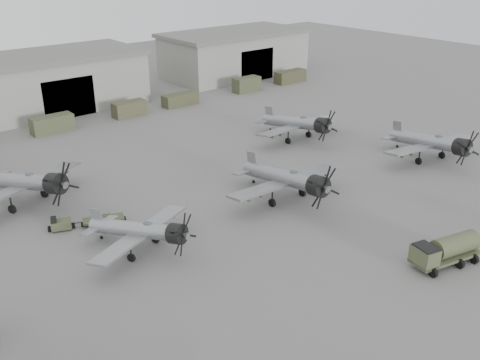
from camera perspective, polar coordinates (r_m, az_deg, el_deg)
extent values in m
plane|color=#61615E|center=(44.97, 12.23, -9.49)|extent=(220.00, 220.00, 0.00)
cube|color=gray|center=(91.85, -19.55, 9.67)|extent=(28.00, 14.00, 8.00)
cube|color=#63635E|center=(90.99, -19.93, 12.32)|extent=(29.00, 14.80, 0.70)
cube|color=black|center=(85.91, -17.77, 8.31)|extent=(8.12, 0.40, 6.00)
cube|color=gray|center=(110.52, -0.59, 13.20)|extent=(28.00, 14.00, 8.00)
cube|color=#63635E|center=(109.80, -0.60, 15.43)|extent=(29.00, 14.80, 0.70)
cube|color=black|center=(105.63, 1.80, 12.14)|extent=(8.12, 0.40, 6.00)
cube|color=#41472E|center=(80.01, -19.40, 5.64)|extent=(5.83, 2.20, 2.38)
cube|color=#44432D|center=(84.73, -11.73, 7.44)|extent=(5.12, 2.20, 2.31)
cube|color=#40412A|center=(89.39, -6.39, 8.53)|extent=(6.10, 2.20, 1.99)
cube|color=#40452D|center=(97.69, 0.71, 10.16)|extent=(5.14, 2.20, 2.56)
cube|color=#3C3D27|center=(105.04, 5.38, 10.94)|extent=(6.65, 2.20, 2.27)
cylinder|color=gray|center=(46.70, -11.08, -5.18)|extent=(4.96, 9.39, 2.83)
cylinder|color=black|center=(44.10, -6.76, -5.72)|extent=(2.14, 1.99, 1.88)
cube|color=gray|center=(46.51, -10.53, -5.59)|extent=(11.22, 6.22, 0.51)
cube|color=gray|center=(49.17, -15.02, -3.85)|extent=(0.68, 1.43, 1.81)
ellipsoid|color=#3F4C54|center=(45.50, -9.72, -4.71)|extent=(0.92, 1.21, 0.51)
cylinder|color=black|center=(45.99, -11.52, -8.13)|extent=(0.51, 0.77, 0.72)
cylinder|color=black|center=(48.29, -8.99, -6.27)|extent=(0.51, 0.77, 0.72)
cylinder|color=black|center=(49.94, -14.55, -5.96)|extent=(0.21, 0.31, 0.29)
cylinder|color=gray|center=(55.13, 4.57, 0.34)|extent=(2.24, 11.65, 3.41)
cylinder|color=black|center=(51.41, 8.35, -0.65)|extent=(2.16, 1.83, 2.27)
cube|color=gray|center=(54.79, 5.01, -0.15)|extent=(13.76, 3.12, 0.61)
cube|color=gray|center=(58.70, 1.29, 2.09)|extent=(0.23, 1.82, 2.18)
ellipsoid|color=#3F4C54|center=(53.56, 5.83, 0.71)|extent=(0.72, 1.34, 0.61)
cylinder|color=black|center=(54.14, 3.45, -2.45)|extent=(0.35, 0.89, 0.87)
cylinder|color=black|center=(56.66, 6.67, -1.32)|extent=(0.35, 0.89, 0.87)
cylinder|color=black|center=(59.40, 1.46, -0.17)|extent=(0.15, 0.36, 0.35)
cylinder|color=gray|center=(69.27, 19.35, 3.95)|extent=(3.56, 11.38, 3.32)
cylinder|color=black|center=(66.08, 22.61, 3.25)|extent=(2.29, 2.01, 2.21)
cube|color=gray|center=(68.97, 19.70, 3.57)|extent=(13.50, 4.66, 0.60)
cube|color=gray|center=(72.37, 16.46, 5.29)|extent=(0.44, 1.76, 2.12)
ellipsoid|color=#3F4C54|center=(67.94, 20.51, 4.27)|extent=(0.85, 1.37, 0.60)
cylinder|color=black|center=(67.95, 18.51, 1.91)|extent=(0.44, 0.89, 0.85)
cylinder|color=black|center=(70.88, 20.73, 2.48)|extent=(0.44, 0.89, 0.85)
cylinder|color=black|center=(72.91, 16.43, 3.47)|extent=(0.19, 0.36, 0.34)
cylinder|color=gray|center=(58.33, -22.47, -0.12)|extent=(5.95, 11.38, 3.43)
cylinder|color=black|center=(54.35, -19.05, -0.36)|extent=(2.59, 2.40, 2.28)
cube|color=gray|center=(57.96, -22.00, -0.50)|extent=(13.60, 7.46, 0.62)
ellipsoid|color=#3F4C54|center=(56.69, -21.47, 0.46)|extent=(1.11, 1.47, 0.61)
cylinder|color=black|center=(57.34, -23.13, -2.89)|extent=(0.62, 0.93, 0.88)
cylinder|color=black|center=(59.70, -20.14, -1.35)|extent=(0.62, 0.93, 0.88)
cylinder|color=gray|center=(72.90, 5.84, 6.14)|extent=(1.74, 11.23, 3.30)
cylinder|color=black|center=(69.51, 8.82, 5.77)|extent=(2.03, 1.70, 2.20)
cube|color=gray|center=(72.57, 6.19, 5.82)|extent=(13.24, 2.51, 0.59)
cube|color=gray|center=(76.20, 3.14, 7.13)|extent=(0.15, 1.76, 2.11)
ellipsoid|color=#3F4C54|center=(71.52, 6.85, 6.54)|extent=(0.65, 1.28, 0.59)
cylinder|color=black|center=(71.59, 5.14, 4.18)|extent=(0.31, 0.85, 0.85)
cylinder|color=black|center=(74.37, 7.32, 4.83)|extent=(0.31, 0.85, 0.85)
cylinder|color=black|center=(76.68, 3.26, 5.41)|extent=(0.13, 0.34, 0.34)
cube|color=#464C31|center=(47.73, 21.09, -7.61)|extent=(6.67, 3.52, 0.23)
cube|color=#464C31|center=(45.75, 19.09, -7.65)|extent=(1.90, 2.37, 1.54)
cylinder|color=#464C31|center=(47.84, 21.93, -6.41)|extent=(4.46, 2.65, 1.72)
cube|color=black|center=(45.35, 19.22, -6.77)|extent=(1.75, 2.08, 0.14)
cylinder|color=black|center=(45.73, 19.91, -9.27)|extent=(0.46, 0.86, 0.82)
cylinder|color=black|center=(49.91, 21.93, -6.68)|extent=(0.46, 0.86, 0.82)
cube|color=#3F472E|center=(52.34, -18.54, -4.51)|extent=(2.09, 1.69, 0.80)
cube|color=black|center=(52.14, -19.27, -4.10)|extent=(0.80, 1.03, 0.50)
cylinder|color=black|center=(52.48, -18.50, -4.80)|extent=(1.33, 0.96, 0.56)
cylinder|color=black|center=(52.36, -17.10, -4.42)|extent=(1.15, 0.51, 0.08)
cube|color=#3F472E|center=(52.39, -14.36, -4.06)|extent=(4.07, 2.69, 0.18)
cylinder|color=black|center=(52.51, -14.34, -4.31)|extent=(1.57, 0.96, 0.44)
cylinder|color=#3F472E|center=(52.30, -14.39, -3.87)|extent=(1.43, 0.81, 0.32)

